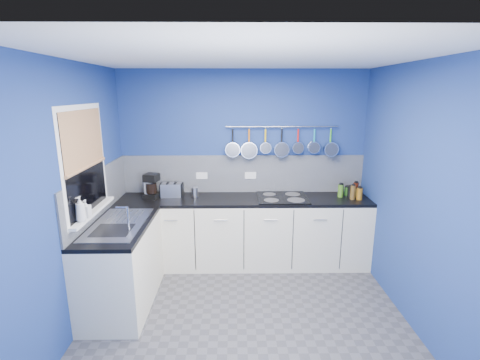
{
  "coord_description": "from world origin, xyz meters",
  "views": [
    {
      "loc": [
        -0.1,
        -3.1,
        2.22
      ],
      "look_at": [
        -0.05,
        0.75,
        1.25
      ],
      "focal_mm": 26.4,
      "sensor_mm": 36.0,
      "label": 1
    }
  ],
  "objects_px": {
    "toaster": "(172,190)",
    "hob": "(282,197)",
    "coffee_maker": "(152,186)",
    "canister": "(195,192)",
    "soap_bottle_a": "(80,209)",
    "soap_bottle_b": "(86,209)",
    "paper_towel": "(149,187)"
  },
  "relations": [
    {
      "from": "hob",
      "to": "toaster",
      "type": "bearing_deg",
      "value": 176.38
    },
    {
      "from": "soap_bottle_b",
      "to": "paper_towel",
      "type": "xyz_separation_m",
      "value": [
        0.32,
        1.14,
        -0.1
      ]
    },
    {
      "from": "soap_bottle_b",
      "to": "canister",
      "type": "distance_m",
      "value": 1.49
    },
    {
      "from": "paper_towel",
      "to": "soap_bottle_a",
      "type": "bearing_deg",
      "value": -104.4
    },
    {
      "from": "soap_bottle_a",
      "to": "canister",
      "type": "bearing_deg",
      "value": 55.0
    },
    {
      "from": "soap_bottle_b",
      "to": "hob",
      "type": "bearing_deg",
      "value": 28.29
    },
    {
      "from": "soap_bottle_a",
      "to": "coffee_maker",
      "type": "xyz_separation_m",
      "value": [
        0.37,
        1.23,
        -0.11
      ]
    },
    {
      "from": "coffee_maker",
      "to": "toaster",
      "type": "relative_size",
      "value": 1.15
    },
    {
      "from": "canister",
      "to": "paper_towel",
      "type": "bearing_deg",
      "value": -176.89
    },
    {
      "from": "coffee_maker",
      "to": "hob",
      "type": "height_order",
      "value": "coffee_maker"
    },
    {
      "from": "paper_towel",
      "to": "canister",
      "type": "relative_size",
      "value": 2.32
    },
    {
      "from": "paper_towel",
      "to": "soap_bottle_b",
      "type": "bearing_deg",
      "value": -105.76
    },
    {
      "from": "soap_bottle_a",
      "to": "toaster",
      "type": "relative_size",
      "value": 0.88
    },
    {
      "from": "soap_bottle_a",
      "to": "soap_bottle_b",
      "type": "distance_m",
      "value": 0.12
    },
    {
      "from": "soap_bottle_a",
      "to": "coffee_maker",
      "type": "bearing_deg",
      "value": 73.48
    },
    {
      "from": "toaster",
      "to": "hob",
      "type": "height_order",
      "value": "toaster"
    },
    {
      "from": "paper_towel",
      "to": "coffee_maker",
      "type": "relative_size",
      "value": 0.89
    },
    {
      "from": "soap_bottle_b",
      "to": "toaster",
      "type": "height_order",
      "value": "soap_bottle_b"
    },
    {
      "from": "soap_bottle_a",
      "to": "canister",
      "type": "xyz_separation_m",
      "value": [
        0.9,
        1.29,
        -0.21
      ]
    },
    {
      "from": "toaster",
      "to": "coffee_maker",
      "type": "bearing_deg",
      "value": -169.07
    },
    {
      "from": "toaster",
      "to": "canister",
      "type": "relative_size",
      "value": 2.27
    },
    {
      "from": "hob",
      "to": "canister",
      "type": "bearing_deg",
      "value": 175.67
    },
    {
      "from": "soap_bottle_b",
      "to": "paper_towel",
      "type": "height_order",
      "value": "soap_bottle_b"
    },
    {
      "from": "soap_bottle_a",
      "to": "paper_towel",
      "type": "relative_size",
      "value": 0.86
    },
    {
      "from": "canister",
      "to": "toaster",
      "type": "bearing_deg",
      "value": 179.11
    },
    {
      "from": "soap_bottle_a",
      "to": "coffee_maker",
      "type": "height_order",
      "value": "soap_bottle_a"
    },
    {
      "from": "soap_bottle_b",
      "to": "toaster",
      "type": "relative_size",
      "value": 0.63
    },
    {
      "from": "paper_towel",
      "to": "toaster",
      "type": "height_order",
      "value": "paper_towel"
    },
    {
      "from": "soap_bottle_b",
      "to": "coffee_maker",
      "type": "distance_m",
      "value": 1.18
    },
    {
      "from": "coffee_maker",
      "to": "toaster",
      "type": "bearing_deg",
      "value": 28.51
    },
    {
      "from": "soap_bottle_a",
      "to": "soap_bottle_b",
      "type": "bearing_deg",
      "value": 90.0
    },
    {
      "from": "paper_towel",
      "to": "hob",
      "type": "relative_size",
      "value": 0.44
    }
  ]
}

